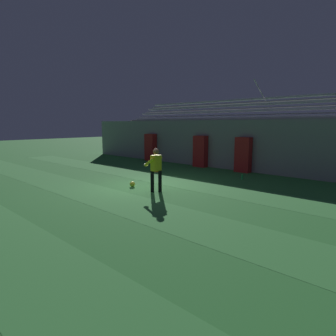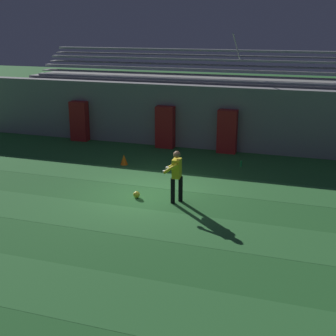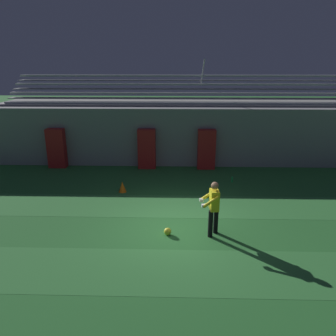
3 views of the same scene
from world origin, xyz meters
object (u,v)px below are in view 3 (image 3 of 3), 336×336
padding_pillar_gate_right (206,149)px  padding_pillar_far_left (57,148)px  traffic_cone (122,187)px  padding_pillar_gate_left (147,149)px  goalkeeper (213,205)px  soccer_ball (168,231)px  water_bottle (232,179)px

padding_pillar_gate_right → padding_pillar_far_left: (-7.16, 0.00, 0.00)m
padding_pillar_far_left → traffic_cone: size_ratio=4.48×
padding_pillar_gate_right → padding_pillar_far_left: same height
padding_pillar_gate_left → traffic_cone: bearing=-102.8°
padding_pillar_gate_right → goalkeeper: bearing=-92.9°
padding_pillar_gate_left → soccer_ball: (1.18, -6.39, -0.83)m
goalkeeper → water_bottle: 4.72m
traffic_cone → goalkeeper: bearing=-45.5°
padding_pillar_gate_right → water_bottle: (0.97, -1.87, -0.82)m
traffic_cone → water_bottle: bearing=15.1°
padding_pillar_gate_right → water_bottle: 2.26m
padding_pillar_gate_left → padding_pillar_gate_right: bearing=0.0°
padding_pillar_gate_left → water_bottle: size_ratio=7.85×
padding_pillar_gate_left → soccer_ball: size_ratio=8.56×
padding_pillar_far_left → padding_pillar_gate_left: bearing=0.0°
padding_pillar_far_left → water_bottle: (8.13, -1.87, -0.82)m
padding_pillar_gate_left → padding_pillar_far_left: (-4.33, 0.00, 0.00)m
traffic_cone → water_bottle: (4.49, 1.21, -0.09)m
padding_pillar_far_left → goalkeeper: padding_pillar_far_left is taller
padding_pillar_gate_left → goalkeeper: padding_pillar_gate_left is taller
goalkeeper → soccer_ball: size_ratio=7.59×
padding_pillar_gate_right → soccer_ball: padding_pillar_gate_right is taller
goalkeeper → traffic_cone: goalkeeper is taller
soccer_ball → padding_pillar_gate_left: bearing=100.5°
padding_pillar_gate_right → goalkeeper: 6.34m
traffic_cone → padding_pillar_gate_left: bearing=77.2°
padding_pillar_far_left → water_bottle: bearing=-13.0°
padding_pillar_gate_left → water_bottle: (3.79, -1.87, -0.82)m
padding_pillar_gate_right → water_bottle: size_ratio=7.85×
padding_pillar_far_left → traffic_cone: (3.63, -3.08, -0.73)m
soccer_ball → traffic_cone: traffic_cone is taller
padding_pillar_gate_left → traffic_cone: 3.24m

